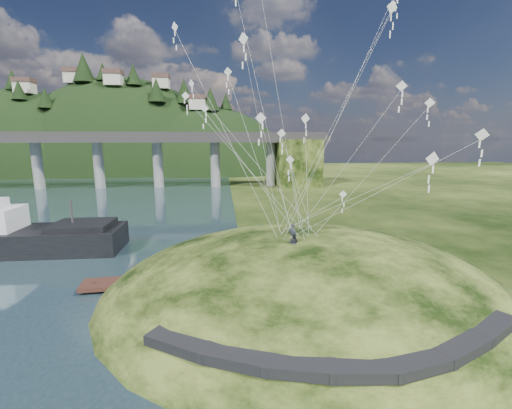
{
  "coord_description": "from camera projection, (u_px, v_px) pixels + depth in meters",
  "views": [
    {
      "loc": [
        0.92,
        -25.38,
        13.03
      ],
      "look_at": [
        4.0,
        6.0,
        7.0
      ],
      "focal_mm": 24.0,
      "sensor_mm": 36.0,
      "label": 1
    }
  ],
  "objects": [
    {
      "name": "grass_hill",
      "position": [
        305.0,
        307.0,
        30.17
      ],
      "size": [
        36.0,
        32.0,
        13.0
      ],
      "color": "black",
      "rests_on": "ground"
    },
    {
      "name": "work_barge",
      "position": [
        12.0,
        236.0,
        39.54
      ],
      "size": [
        23.68,
        6.5,
        8.28
      ],
      "color": "black",
      "rests_on": "ground"
    },
    {
      "name": "bridge",
      "position": [
        119.0,
        152.0,
        91.3
      ],
      "size": [
        160.0,
        11.0,
        15.0
      ],
      "color": "#2D2B2B",
      "rests_on": "ground"
    },
    {
      "name": "kite_flyers",
      "position": [
        293.0,
        229.0,
        27.88
      ],
      "size": [
        1.22,
        2.92,
        1.98
      ],
      "color": "#272A35",
      "rests_on": "ground"
    },
    {
      "name": "far_ridge",
      "position": [
        117.0,
        189.0,
        143.8
      ],
      "size": [
        153.0,
        70.0,
        94.5
      ],
      "color": "black",
      "rests_on": "ground"
    },
    {
      "name": "ground",
      "position": [
        213.0,
        306.0,
        27.17
      ],
      "size": [
        320.0,
        320.0,
        0.0
      ],
      "primitive_type": "plane",
      "color": "black",
      "rests_on": "ground"
    },
    {
      "name": "wooden_dock",
      "position": [
        170.0,
        280.0,
        31.08
      ],
      "size": [
        15.28,
        3.58,
        1.08
      ],
      "color": "#321A14",
      "rests_on": "ground"
    },
    {
      "name": "footpath",
      "position": [
        351.0,
        351.0,
        17.97
      ],
      "size": [
        22.29,
        5.84,
        0.83
      ],
      "color": "black",
      "rests_on": "ground"
    },
    {
      "name": "kite_swarm",
      "position": [
        302.0,
        81.0,
        27.62
      ],
      "size": [
        20.84,
        16.62,
        20.63
      ],
      "color": "white",
      "rests_on": "ground"
    }
  ]
}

